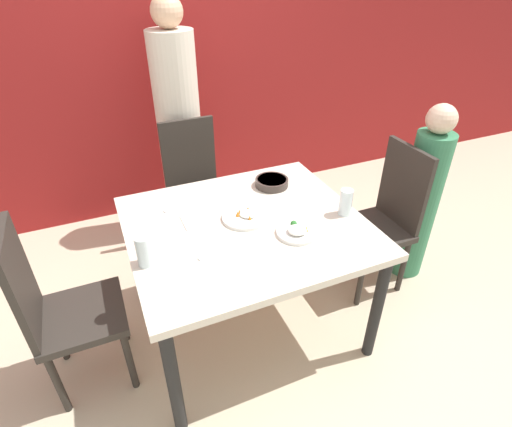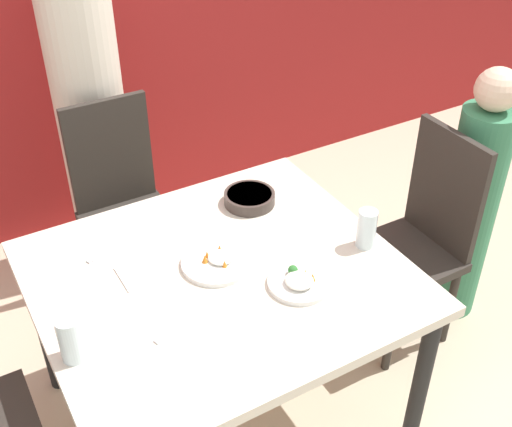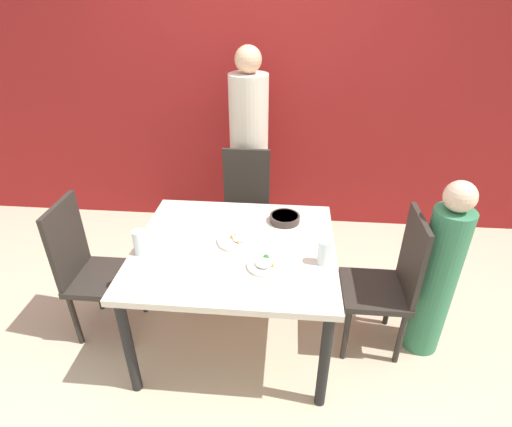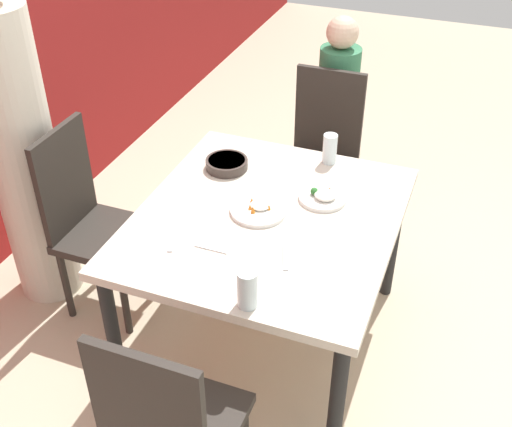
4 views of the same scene
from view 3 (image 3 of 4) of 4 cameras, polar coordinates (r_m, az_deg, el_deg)
ground_plane at (r=2.88m, az=-2.68°, el=-16.70°), size 10.00×10.00×0.00m
wall_back at (r=3.65m, az=0.23°, el=18.23°), size 10.00×0.06×2.70m
dining_table at (r=2.45m, az=-3.04°, el=-6.15°), size 1.20×1.07×0.73m
chair_adult_spot at (r=3.27m, az=-1.53°, el=0.97°), size 0.40×0.40×0.97m
chair_child_spot at (r=2.62m, az=18.39°, el=-9.16°), size 0.40×0.40×0.97m
chair_empty_left at (r=2.81m, az=-22.62°, el=-7.11°), size 0.40×0.40×0.97m
person_adult at (r=3.43m, az=-0.99°, el=7.77°), size 0.32×0.32×1.71m
person_child at (r=2.67m, az=24.46°, el=-8.21°), size 0.23×0.23×1.20m
bowl_curry at (r=2.63m, az=4.13°, el=-0.66°), size 0.20×0.20×0.05m
plate_rice_adult at (r=2.23m, az=1.36°, el=-7.27°), size 0.21×0.21×0.05m
plate_rice_child at (r=2.43m, az=-2.64°, el=-3.83°), size 0.24×0.24×0.05m
glass_water_tall at (r=2.39m, az=-16.28°, el=-3.96°), size 0.07×0.07×0.15m
glass_water_short at (r=2.25m, az=9.64°, el=-5.49°), size 0.07×0.07×0.15m
napkin_folded at (r=2.54m, az=-7.85°, el=-2.64°), size 0.14×0.14×0.01m
fork_steel at (r=2.70m, az=-8.18°, el=-0.56°), size 0.18×0.08×0.01m
spoon_steel at (r=2.32m, az=-9.20°, el=-6.43°), size 0.18×0.08×0.01m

